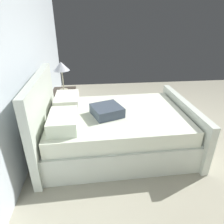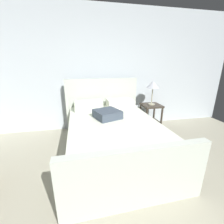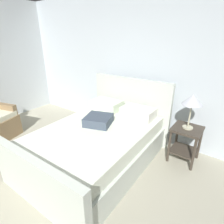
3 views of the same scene
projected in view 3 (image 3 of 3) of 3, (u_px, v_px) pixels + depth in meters
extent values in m
cube|color=silver|center=(146.00, 69.00, 3.45)|extent=(6.40, 0.12, 2.74)
cube|color=silver|center=(96.00, 151.00, 2.98)|extent=(1.55, 2.10, 0.40)
cube|color=silver|center=(130.00, 108.00, 3.63)|extent=(1.62, 0.14, 1.21)
cube|color=silver|center=(36.00, 184.00, 2.10)|extent=(1.62, 0.14, 0.73)
cube|color=white|center=(96.00, 135.00, 2.86)|extent=(1.47, 2.03, 0.22)
cube|color=white|center=(107.00, 105.00, 3.52)|extent=(0.57, 0.37, 0.18)
cube|color=white|center=(138.00, 113.00, 3.17)|extent=(0.57, 0.37, 0.18)
cube|color=#3F4A59|center=(98.00, 120.00, 2.94)|extent=(0.51, 0.51, 0.14)
cube|color=#393128|center=(187.00, 129.00, 2.88)|extent=(0.44, 0.44, 0.04)
cube|color=#393128|center=(183.00, 150.00, 3.04)|extent=(0.40, 0.40, 0.02)
cylinder|color=#393128|center=(169.00, 147.00, 2.96)|extent=(0.04, 0.04, 0.56)
cylinder|color=#393128|center=(193.00, 155.00, 2.76)|extent=(0.04, 0.04, 0.56)
cylinder|color=#393128|center=(177.00, 137.00, 3.25)|extent=(0.04, 0.04, 0.56)
cylinder|color=#393128|center=(199.00, 144.00, 3.04)|extent=(0.04, 0.04, 0.56)
cylinder|color=#B7B293|center=(188.00, 127.00, 2.87)|extent=(0.16, 0.16, 0.02)
cylinder|color=#B7B293|center=(190.00, 116.00, 2.80)|extent=(0.02, 0.02, 0.38)
cone|color=silver|center=(193.00, 99.00, 2.69)|extent=(0.30, 0.30, 0.16)
cube|color=#8B6E4C|center=(3.00, 108.00, 3.83)|extent=(0.65, 0.28, 0.22)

